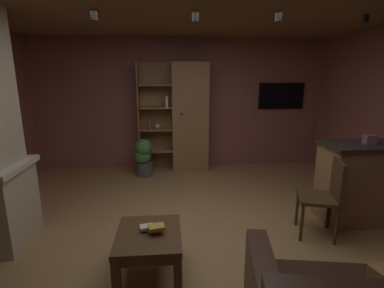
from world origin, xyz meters
TOP-DOWN VIEW (x-y plane):
  - floor at (0.00, 0.00)m, footprint 5.66×5.72m
  - wall_back at (0.00, 2.89)m, footprint 5.78×0.06m
  - window_pane_back at (-0.36, 2.86)m, footprint 0.57×0.01m
  - bookshelf_cabinet at (0.06, 2.62)m, footprint 1.32×0.41m
  - kitchen_bar_counter at (2.38, 0.37)m, footprint 1.49×0.58m
  - tissue_box at (2.17, 0.37)m, footprint 0.13×0.13m
  - coffee_table at (-0.47, -0.50)m, footprint 0.58×0.66m
  - table_book_0 at (-0.42, -0.47)m, footprint 0.14×0.12m
  - table_book_1 at (-0.49, -0.46)m, footprint 0.14×0.11m
  - table_book_2 at (-0.40, -0.52)m, footprint 0.16×0.13m
  - dining_chair at (1.50, 0.05)m, footprint 0.52×0.52m
  - potted_floor_plant at (-0.74, 2.30)m, footprint 0.34×0.34m
  - wall_mounted_tv at (2.01, 2.83)m, footprint 0.91×0.06m
  - track_light_spot_1 at (-1.05, 0.55)m, footprint 0.07×0.07m
  - track_light_spot_2 at (0.05, 0.52)m, footprint 0.07×0.07m
  - track_light_spot_3 at (0.96, 0.46)m, footprint 0.07×0.07m
  - track_light_spot_4 at (1.99, 0.47)m, footprint 0.07×0.07m

SIDE VIEW (x-z plane):
  - floor at x=0.00m, z-range -0.02..0.00m
  - coffee_table at x=-0.47m, z-range 0.13..0.58m
  - potted_floor_plant at x=-0.74m, z-range 0.02..0.73m
  - table_book_0 at x=-0.42m, z-range 0.45..0.47m
  - table_book_1 at x=-0.49m, z-range 0.47..0.50m
  - kitchen_bar_counter at x=2.38m, z-range 0.00..1.02m
  - table_book_2 at x=-0.40m, z-range 0.50..0.53m
  - dining_chair at x=1.50m, z-range 0.07..0.99m
  - bookshelf_cabinet at x=0.06m, z-range -0.01..2.06m
  - tissue_box at x=2.17m, z-range 1.02..1.13m
  - wall_back at x=0.00m, z-range 0.00..2.52m
  - window_pane_back at x=-0.36m, z-range 0.94..1.67m
  - wall_mounted_tv at x=2.01m, z-range 1.17..1.68m
  - track_light_spot_1 at x=-1.05m, z-range 2.41..2.50m
  - track_light_spot_2 at x=0.05m, z-range 2.41..2.50m
  - track_light_spot_3 at x=0.96m, z-range 2.41..2.50m
  - track_light_spot_4 at x=1.99m, z-range 2.41..2.50m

